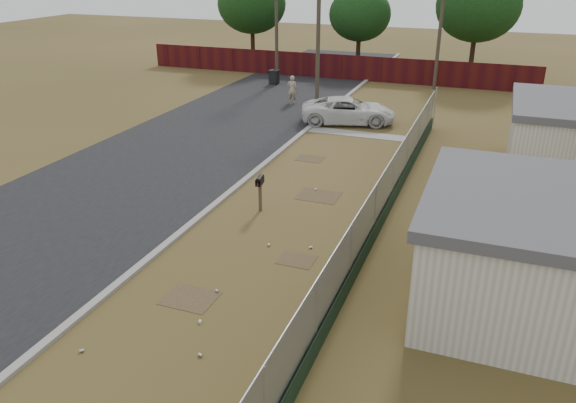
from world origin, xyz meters
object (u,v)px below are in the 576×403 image
at_px(pickup_truck, 349,110).
at_px(pedestrian, 292,89).
at_px(mailbox, 260,184).
at_px(fire_hydrant, 279,366).
at_px(trash_bin, 274,77).

height_order(pickup_truck, pedestrian, pedestrian).
distance_m(mailbox, pickup_truck, 12.49).
distance_m(fire_hydrant, trash_bin, 30.90).
xyz_separation_m(mailbox, trash_bin, (-7.77, 20.59, -0.54)).
bearing_deg(fire_hydrant, pickup_truck, 100.94).
relative_size(mailbox, pickup_truck, 0.26).
height_order(fire_hydrant, mailbox, mailbox).
relative_size(fire_hydrant, mailbox, 0.59).
relative_size(pedestrian, trash_bin, 1.70).
relative_size(fire_hydrant, pedestrian, 0.46).
distance_m(pedestrian, trash_bin, 5.83).
bearing_deg(mailbox, pickup_truck, 90.32).
bearing_deg(mailbox, pedestrian, 106.24).
relative_size(pickup_truck, trash_bin, 5.04).
bearing_deg(trash_bin, fire_hydrant, -67.82).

